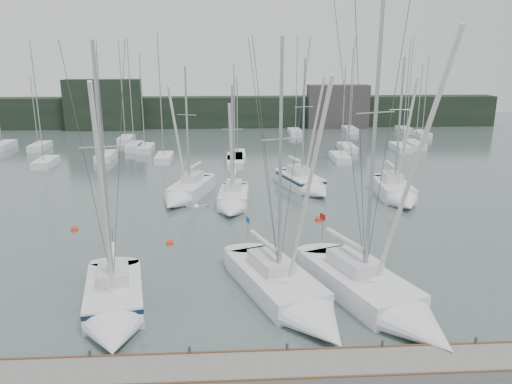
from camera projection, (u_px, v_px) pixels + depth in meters
The scene contains 17 objects.
ground at pixel (237, 311), 24.46m from camera, with size 160.00×160.00×0.00m, color #4E5E5A.
dock at pixel (239, 370), 19.60m from camera, with size 24.00×2.00×0.40m, color #60605C.
far_treeline at pixel (228, 112), 83.34m from camera, with size 90.00×4.00×5.00m, color black.
far_building_left at pixel (104, 105), 79.87m from camera, with size 12.00×3.00×8.00m, color black.
far_building_right at pixel (338, 107), 82.16m from camera, with size 10.00×3.00×7.00m, color #3B3936.
mast_forest at pixel (228, 146), 64.29m from camera, with size 60.28×27.48×14.67m.
sailboat_near_left at pixel (114, 308), 23.56m from camera, with size 4.18×8.45×13.70m.
sailboat_near_center at pixel (294, 299), 24.52m from camera, with size 6.22×10.43×14.02m.
sailboat_near_right at pixel (385, 302), 24.16m from camera, with size 6.47×10.60×16.14m.
sailboat_mid_b at pixel (185, 194), 42.59m from camera, with size 4.73×8.59×11.88m.
sailboat_mid_c at pixel (233, 202), 40.20m from camera, with size 2.87×7.09×10.49m.
sailboat_mid_d at pixel (307, 185), 45.28m from camera, with size 4.86×8.05×12.58m.
sailboat_mid_e at pixel (398, 194), 42.24m from camera, with size 2.97×7.96×12.68m.
buoy_a at pixel (170, 244), 33.03m from camera, with size 0.51×0.51×0.51m, color red.
buoy_b at pixel (319, 220), 37.58m from camera, with size 0.61×0.61×0.61m, color red.
buoy_c at pixel (75, 230), 35.53m from camera, with size 0.54×0.54×0.54m, color red.
seagull at pixel (196, 206), 21.66m from camera, with size 1.00×0.45×0.20m.
Camera 1 is at (-0.34, -21.97, 12.28)m, focal length 35.00 mm.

